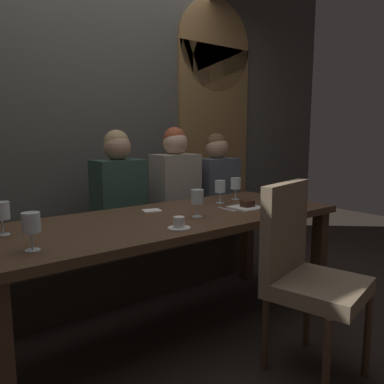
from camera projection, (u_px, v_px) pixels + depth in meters
name	position (u px, v px, depth m)	size (l,w,h in m)	color
ground	(171.00, 331.00, 2.42)	(9.00, 9.00, 0.00)	black
back_wall_tiled	(85.00, 100.00, 3.15)	(6.00, 0.12, 3.00)	#4C4944
arched_door	(214.00, 120.00, 3.94)	(0.90, 0.05, 2.55)	olive
dining_table	(171.00, 230.00, 2.33)	(2.20, 0.84, 0.74)	#412B1C
banquette_bench	(119.00, 266.00, 2.94)	(2.50, 0.44, 0.45)	#312A23
chair_near_side	(304.00, 266.00, 1.98)	(0.53, 0.53, 0.98)	#4C3321
diner_redhead	(118.00, 188.00, 2.86)	(0.36, 0.24, 0.81)	#2D473D
diner_bearded	(175.00, 181.00, 3.16)	(0.36, 0.24, 0.83)	#9E9384
diner_far_end	(217.00, 180.00, 3.43)	(0.36, 0.24, 0.79)	#4C515B
wine_glass_center_back	(236.00, 184.00, 2.89)	(0.08, 0.08, 0.16)	silver
wine_glass_end_left	(31.00, 225.00, 1.61)	(0.08, 0.08, 0.16)	silver
wine_glass_end_right	(197.00, 198.00, 2.28)	(0.08, 0.08, 0.16)	silver
wine_glass_far_right	(220.00, 188.00, 2.73)	(0.08, 0.08, 0.16)	silver
wine_glass_far_left	(1.00, 212.00, 1.86)	(0.08, 0.08, 0.16)	silver
espresso_cup	(179.00, 224.00, 2.00)	(0.12, 0.12, 0.06)	white
dessert_plate	(247.00, 206.00, 2.56)	(0.19, 0.19, 0.05)	white
fork_on_table	(227.00, 209.00, 2.50)	(0.02, 0.17, 0.01)	silver
folded_napkin	(152.00, 211.00, 2.46)	(0.11, 0.10, 0.01)	silver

